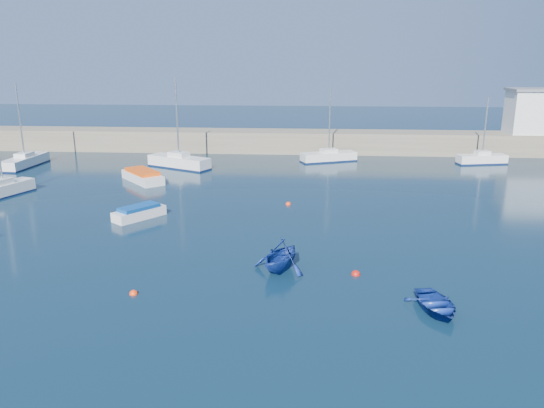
# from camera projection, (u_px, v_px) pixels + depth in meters

# --- Properties ---
(ground) EXTENTS (220.00, 220.00, 0.00)m
(ground) POSITION_uv_depth(u_px,v_px,m) (274.00, 341.00, 22.22)
(ground) COLOR #0C2234
(ground) RESTS_ON ground
(back_wall) EXTENTS (96.00, 4.50, 2.60)m
(back_wall) POSITION_uv_depth(u_px,v_px,m) (299.00, 141.00, 66.06)
(back_wall) COLOR #706755
(back_wall) RESTS_ON ground
(sailboat_3) EXTENTS (3.22, 5.59, 7.30)m
(sailboat_3) POSITION_uv_depth(u_px,v_px,m) (4.00, 189.00, 45.15)
(sailboat_3) COLOR silver
(sailboat_3) RESTS_ON ground
(sailboat_4) EXTENTS (2.21, 6.85, 8.88)m
(sailboat_4) POSITION_uv_depth(u_px,v_px,m) (25.00, 161.00, 57.28)
(sailboat_4) COLOR silver
(sailboat_4) RESTS_ON ground
(sailboat_5) EXTENTS (7.29, 4.98, 9.43)m
(sailboat_5) POSITION_uv_depth(u_px,v_px,m) (179.00, 161.00, 56.75)
(sailboat_5) COLOR silver
(sailboat_5) RESTS_ON ground
(sailboat_6) EXTENTS (6.52, 4.04, 8.31)m
(sailboat_6) POSITION_uv_depth(u_px,v_px,m) (329.00, 156.00, 60.16)
(sailboat_6) COLOR silver
(sailboat_6) RESTS_ON ground
(sailboat_7) EXTENTS (5.64, 2.59, 7.29)m
(sailboat_7) POSITION_uv_depth(u_px,v_px,m) (482.00, 159.00, 58.76)
(sailboat_7) COLOR silver
(sailboat_7) RESTS_ON ground
(motorboat_1) EXTENTS (3.47, 3.95, 0.96)m
(motorboat_1) POSITION_uv_depth(u_px,v_px,m) (139.00, 212.00, 39.01)
(motorboat_1) COLOR silver
(motorboat_1) RESTS_ON ground
(motorboat_2) EXTENTS (5.12, 5.45, 1.14)m
(motorboat_2) POSITION_uv_depth(u_px,v_px,m) (143.00, 176.00, 50.46)
(motorboat_2) COLOR silver
(motorboat_2) RESTS_ON ground
(dinghy_center) EXTENTS (2.91, 3.64, 0.67)m
(dinghy_center) POSITION_uv_depth(u_px,v_px,m) (436.00, 305.00, 24.76)
(dinghy_center) COLOR navy
(dinghy_center) RESTS_ON ground
(dinghy_left) EXTENTS (4.14, 4.38, 1.82)m
(dinghy_left) POSITION_uv_depth(u_px,v_px,m) (280.00, 255.00, 29.33)
(dinghy_left) COLOR navy
(dinghy_left) RESTS_ON ground
(buoy_0) EXTENTS (0.43, 0.43, 0.43)m
(buoy_0) POSITION_uv_depth(u_px,v_px,m) (134.00, 294.00, 26.64)
(buoy_0) COLOR #FA360D
(buoy_0) RESTS_ON ground
(buoy_1) EXTENTS (0.50, 0.50, 0.50)m
(buoy_1) POSITION_uv_depth(u_px,v_px,m) (356.00, 275.00, 29.00)
(buoy_1) COLOR #B0160D
(buoy_1) RESTS_ON ground
(buoy_3) EXTENTS (0.45, 0.45, 0.45)m
(buoy_3) POSITION_uv_depth(u_px,v_px,m) (288.00, 204.00, 42.75)
(buoy_3) COLOR #FA360D
(buoy_3) RESTS_ON ground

